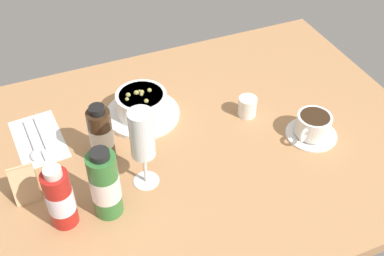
{
  "coord_description": "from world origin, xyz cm",
  "views": [
    {
      "loc": [
        35.94,
        78.53,
        81.97
      ],
      "look_at": [
        3.21,
        -0.31,
        4.67
      ],
      "focal_mm": 44.79,
      "sensor_mm": 36.0,
      "label": 1
    }
  ],
  "objects_px": {
    "porridge_bowl": "(142,105)",
    "menu_card": "(23,181)",
    "creamer_jug": "(247,106)",
    "wine_glass": "(142,138)",
    "coffee_cup": "(313,126)",
    "sauce_bottle_brown": "(101,134)",
    "sauce_bottle_red": "(60,198)",
    "cutlery_setting": "(38,140)",
    "sauce_bottle_green": "(105,185)"
  },
  "relations": [
    {
      "from": "creamer_jug",
      "to": "sauce_bottle_red",
      "type": "xyz_separation_m",
      "value": [
        0.51,
        0.16,
        0.04
      ]
    },
    {
      "from": "menu_card",
      "to": "sauce_bottle_red",
      "type": "bearing_deg",
      "value": 121.38
    },
    {
      "from": "cutlery_setting",
      "to": "creamer_jug",
      "type": "relative_size",
      "value": 3.44
    },
    {
      "from": "coffee_cup",
      "to": "wine_glass",
      "type": "distance_m",
      "value": 0.44
    },
    {
      "from": "porridge_bowl",
      "to": "creamer_jug",
      "type": "height_order",
      "value": "porridge_bowl"
    },
    {
      "from": "coffee_cup",
      "to": "menu_card",
      "type": "height_order",
      "value": "menu_card"
    },
    {
      "from": "sauce_bottle_brown",
      "to": "menu_card",
      "type": "height_order",
      "value": "sauce_bottle_brown"
    },
    {
      "from": "creamer_jug",
      "to": "menu_card",
      "type": "xyz_separation_m",
      "value": [
        0.57,
        0.06,
        0.02
      ]
    },
    {
      "from": "coffee_cup",
      "to": "sauce_bottle_brown",
      "type": "height_order",
      "value": "sauce_bottle_brown"
    },
    {
      "from": "sauce_bottle_red",
      "to": "cutlery_setting",
      "type": "bearing_deg",
      "value": -87.02
    },
    {
      "from": "porridge_bowl",
      "to": "menu_card",
      "type": "height_order",
      "value": "menu_card"
    },
    {
      "from": "cutlery_setting",
      "to": "menu_card",
      "type": "relative_size",
      "value": 2.22
    },
    {
      "from": "coffee_cup",
      "to": "menu_card",
      "type": "relative_size",
      "value": 1.41
    },
    {
      "from": "coffee_cup",
      "to": "menu_card",
      "type": "distance_m",
      "value": 0.69
    },
    {
      "from": "sauce_bottle_brown",
      "to": "sauce_bottle_green",
      "type": "bearing_deg",
      "value": 78.73
    },
    {
      "from": "sauce_bottle_brown",
      "to": "menu_card",
      "type": "distance_m",
      "value": 0.2
    },
    {
      "from": "wine_glass",
      "to": "sauce_bottle_brown",
      "type": "xyz_separation_m",
      "value": [
        0.07,
        -0.12,
        -0.07
      ]
    },
    {
      "from": "wine_glass",
      "to": "menu_card",
      "type": "distance_m",
      "value": 0.28
    },
    {
      "from": "coffee_cup",
      "to": "sauce_bottle_brown",
      "type": "distance_m",
      "value": 0.51
    },
    {
      "from": "coffee_cup",
      "to": "sauce_bottle_red",
      "type": "distance_m",
      "value": 0.62
    },
    {
      "from": "cutlery_setting",
      "to": "coffee_cup",
      "type": "height_order",
      "value": "coffee_cup"
    },
    {
      "from": "sauce_bottle_brown",
      "to": "menu_card",
      "type": "bearing_deg",
      "value": 15.88
    },
    {
      "from": "cutlery_setting",
      "to": "creamer_jug",
      "type": "distance_m",
      "value": 0.53
    },
    {
      "from": "wine_glass",
      "to": "sauce_bottle_red",
      "type": "xyz_separation_m",
      "value": [
        0.19,
        0.04,
        -0.06
      ]
    },
    {
      "from": "creamer_jug",
      "to": "menu_card",
      "type": "distance_m",
      "value": 0.58
    },
    {
      "from": "creamer_jug",
      "to": "menu_card",
      "type": "bearing_deg",
      "value": 5.75
    },
    {
      "from": "cutlery_setting",
      "to": "coffee_cup",
      "type": "bearing_deg",
      "value": 159.1
    },
    {
      "from": "menu_card",
      "to": "porridge_bowl",
      "type": "bearing_deg",
      "value": -153.77
    },
    {
      "from": "creamer_jug",
      "to": "wine_glass",
      "type": "height_order",
      "value": "wine_glass"
    },
    {
      "from": "porridge_bowl",
      "to": "cutlery_setting",
      "type": "relative_size",
      "value": 0.96
    },
    {
      "from": "cutlery_setting",
      "to": "sauce_bottle_brown",
      "type": "bearing_deg",
      "value": 141.09
    },
    {
      "from": "coffee_cup",
      "to": "wine_glass",
      "type": "bearing_deg",
      "value": -1.74
    },
    {
      "from": "coffee_cup",
      "to": "wine_glass",
      "type": "xyz_separation_m",
      "value": [
        0.43,
        -0.01,
        0.11
      ]
    },
    {
      "from": "porridge_bowl",
      "to": "sauce_bottle_brown",
      "type": "distance_m",
      "value": 0.17
    },
    {
      "from": "coffee_cup",
      "to": "sauce_bottle_brown",
      "type": "bearing_deg",
      "value": -14.74
    },
    {
      "from": "cutlery_setting",
      "to": "sauce_bottle_green",
      "type": "height_order",
      "value": "sauce_bottle_green"
    },
    {
      "from": "wine_glass",
      "to": "coffee_cup",
      "type": "bearing_deg",
      "value": 178.26
    },
    {
      "from": "cutlery_setting",
      "to": "sauce_bottle_green",
      "type": "relative_size",
      "value": 1.15
    },
    {
      "from": "coffee_cup",
      "to": "wine_glass",
      "type": "relative_size",
      "value": 0.63
    },
    {
      "from": "porridge_bowl",
      "to": "wine_glass",
      "type": "bearing_deg",
      "value": 73.88
    },
    {
      "from": "creamer_jug",
      "to": "porridge_bowl",
      "type": "bearing_deg",
      "value": -21.28
    },
    {
      "from": "cutlery_setting",
      "to": "wine_glass",
      "type": "distance_m",
      "value": 0.34
    },
    {
      "from": "wine_glass",
      "to": "creamer_jug",
      "type": "bearing_deg",
      "value": -159.08
    },
    {
      "from": "creamer_jug",
      "to": "sauce_bottle_red",
      "type": "relative_size",
      "value": 0.37
    },
    {
      "from": "wine_glass",
      "to": "sauce_bottle_red",
      "type": "relative_size",
      "value": 1.3
    },
    {
      "from": "sauce_bottle_brown",
      "to": "sauce_bottle_red",
      "type": "bearing_deg",
      "value": 51.61
    },
    {
      "from": "porridge_bowl",
      "to": "coffee_cup",
      "type": "distance_m",
      "value": 0.43
    },
    {
      "from": "wine_glass",
      "to": "sauce_bottle_green",
      "type": "relative_size",
      "value": 1.16
    },
    {
      "from": "sauce_bottle_red",
      "to": "porridge_bowl",
      "type": "bearing_deg",
      "value": -134.34
    },
    {
      "from": "cutlery_setting",
      "to": "porridge_bowl",
      "type": "bearing_deg",
      "value": 178.13
    }
  ]
}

